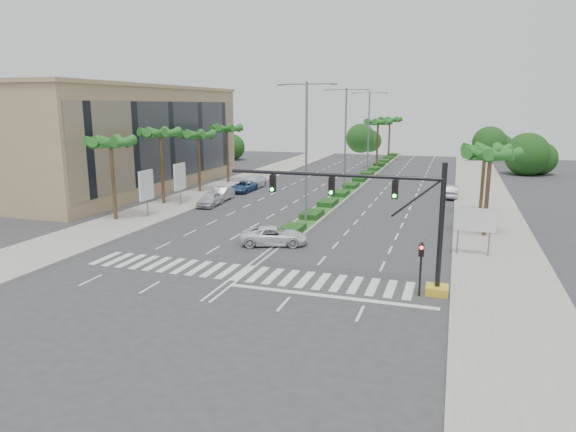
{
  "coord_description": "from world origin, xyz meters",
  "views": [
    {
      "loc": [
        11.98,
        -27.71,
        10.09
      ],
      "look_at": [
        1.81,
        3.45,
        3.0
      ],
      "focal_mm": 32.0,
      "sensor_mm": 36.0,
      "label": 1
    }
  ],
  "objects_px": {
    "car_parked_a": "(210,199)",
    "car_parked_d": "(252,182)",
    "car_parked_c": "(243,187)",
    "car_parked_b": "(221,194)",
    "car_crossing": "(274,236)",
    "car_right": "(451,191)"
  },
  "relations": [
    {
      "from": "car_parked_a",
      "to": "car_crossing",
      "type": "bearing_deg",
      "value": -52.05
    },
    {
      "from": "car_parked_d",
      "to": "car_crossing",
      "type": "relative_size",
      "value": 1.09
    },
    {
      "from": "car_right",
      "to": "car_parked_a",
      "type": "bearing_deg",
      "value": 29.94
    },
    {
      "from": "car_parked_b",
      "to": "car_parked_d",
      "type": "relative_size",
      "value": 0.82
    },
    {
      "from": "car_parked_a",
      "to": "car_parked_d",
      "type": "distance_m",
      "value": 12.1
    },
    {
      "from": "car_parked_c",
      "to": "car_parked_d",
      "type": "distance_m",
      "value": 3.01
    },
    {
      "from": "car_parked_d",
      "to": "car_right",
      "type": "distance_m",
      "value": 23.6
    },
    {
      "from": "car_parked_c",
      "to": "car_right",
      "type": "distance_m",
      "value": 23.81
    },
    {
      "from": "car_parked_c",
      "to": "car_parked_d",
      "type": "bearing_deg",
      "value": 90.89
    },
    {
      "from": "car_right",
      "to": "car_parked_b",
      "type": "bearing_deg",
      "value": 23.46
    },
    {
      "from": "car_parked_c",
      "to": "car_parked_b",
      "type": "bearing_deg",
      "value": -90.36
    },
    {
      "from": "car_parked_a",
      "to": "car_parked_d",
      "type": "bearing_deg",
      "value": 86.27
    },
    {
      "from": "car_parked_c",
      "to": "car_crossing",
      "type": "relative_size",
      "value": 0.96
    },
    {
      "from": "car_parked_a",
      "to": "car_parked_d",
      "type": "height_order",
      "value": "car_parked_d"
    },
    {
      "from": "car_crossing",
      "to": "car_right",
      "type": "xyz_separation_m",
      "value": [
        12.15,
        24.56,
        0.05
      ]
    },
    {
      "from": "car_parked_b",
      "to": "car_crossing",
      "type": "distance_m",
      "value": 18.95
    },
    {
      "from": "car_parked_b",
      "to": "car_right",
      "type": "bearing_deg",
      "value": 19.82
    },
    {
      "from": "car_parked_d",
      "to": "car_right",
      "type": "relative_size",
      "value": 1.2
    },
    {
      "from": "car_parked_b",
      "to": "car_crossing",
      "type": "bearing_deg",
      "value": -54.85
    },
    {
      "from": "car_parked_b",
      "to": "car_right",
      "type": "xyz_separation_m",
      "value": [
        23.6,
        9.46,
        0.01
      ]
    },
    {
      "from": "car_parked_c",
      "to": "car_crossing",
      "type": "distance_m",
      "value": 23.97
    },
    {
      "from": "car_parked_d",
      "to": "car_parked_c",
      "type": "bearing_deg",
      "value": -84.07
    }
  ]
}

